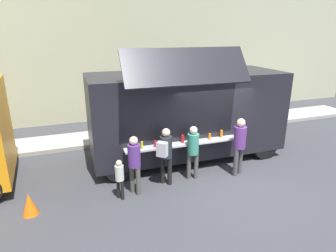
% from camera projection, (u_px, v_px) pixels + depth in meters
% --- Properties ---
extents(ground_plane, '(60.00, 60.00, 0.00)m').
position_uv_depth(ground_plane, '(227.00, 181.00, 8.36)').
color(ground_plane, '#38383D').
extents(curb_strip, '(28.00, 1.60, 0.15)m').
position_uv_depth(curb_strip, '(63.00, 142.00, 11.07)').
color(curb_strip, '#9E998E').
rests_on(curb_strip, ground).
extents(building_behind, '(32.00, 2.40, 10.43)m').
position_uv_depth(building_behind, '(71.00, 6.00, 13.26)').
color(building_behind, '#B3B08B').
rests_on(building_behind, ground).
extents(food_truck_main, '(6.34, 3.15, 3.72)m').
position_uv_depth(food_truck_main, '(187.00, 112.00, 9.57)').
color(food_truck_main, black).
rests_on(food_truck_main, ground).
extents(traffic_cone_orange, '(0.36, 0.36, 0.55)m').
position_uv_depth(traffic_cone_orange, '(29.00, 204.00, 6.77)').
color(traffic_cone_orange, orange).
rests_on(traffic_cone_orange, ground).
extents(trash_bin, '(0.60, 0.60, 0.97)m').
position_uv_depth(trash_bin, '(253.00, 114.00, 13.41)').
color(trash_bin, '#2D5C3A').
rests_on(trash_bin, ground).
extents(customer_front_ordering, '(0.33, 0.33, 1.61)m').
position_uv_depth(customer_front_ordering, '(193.00, 148.00, 8.22)').
color(customer_front_ordering, '#4D4A45').
rests_on(customer_front_ordering, ground).
extents(customer_mid_with_backpack, '(0.51, 0.52, 1.65)m').
position_uv_depth(customer_mid_with_backpack, '(165.00, 151.00, 7.89)').
color(customer_mid_with_backpack, black).
rests_on(customer_mid_with_backpack, ground).
extents(customer_rear_waiting, '(0.33, 0.33, 1.61)m').
position_uv_depth(customer_rear_waiting, '(134.00, 160.00, 7.45)').
color(customer_rear_waiting, '#4D4B40').
rests_on(customer_rear_waiting, ground).
extents(customer_extra_browsing, '(0.36, 0.36, 1.76)m').
position_uv_depth(customer_extra_browsing, '(240.00, 142.00, 8.44)').
color(customer_extra_browsing, '#494345').
rests_on(customer_extra_browsing, ground).
extents(child_near_queue, '(0.22, 0.22, 1.08)m').
position_uv_depth(child_near_queue, '(120.00, 176.00, 7.30)').
color(child_near_queue, black).
rests_on(child_near_queue, ground).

